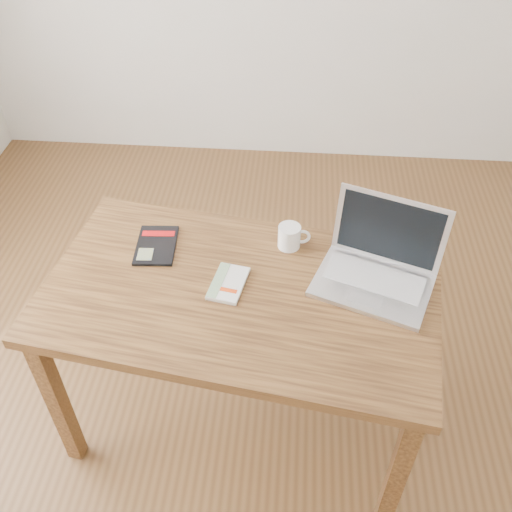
# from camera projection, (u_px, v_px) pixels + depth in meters

# --- Properties ---
(room) EXTENTS (4.04, 4.04, 2.70)m
(room) POSITION_uv_depth(u_px,v_px,m) (272.00, 118.00, 1.51)
(room) COLOR brown
(room) RESTS_ON ground
(desk) EXTENTS (1.40, 0.93, 0.75)m
(desk) POSITION_uv_depth(u_px,v_px,m) (240.00, 308.00, 1.95)
(desk) COLOR #543519
(desk) RESTS_ON ground
(white_guidebook) EXTENTS (0.13, 0.19, 0.02)m
(white_guidebook) POSITION_uv_depth(u_px,v_px,m) (228.00, 283.00, 1.90)
(white_guidebook) COLOR beige
(white_guidebook) RESTS_ON desk
(black_guidebook) EXTENTS (0.15, 0.22, 0.01)m
(black_guidebook) POSITION_uv_depth(u_px,v_px,m) (156.00, 245.00, 2.04)
(black_guidebook) COLOR black
(black_guidebook) RESTS_ON desk
(laptop) EXTENTS (0.45, 0.41, 0.26)m
(laptop) POSITION_uv_depth(u_px,v_px,m) (378.00, 265.00, 1.89)
(laptop) COLOR silver
(laptop) RESTS_ON desk
(coffee_mug) EXTENTS (0.12, 0.08, 0.09)m
(coffee_mug) POSITION_uv_depth(u_px,v_px,m) (290.00, 236.00, 2.02)
(coffee_mug) COLOR white
(coffee_mug) RESTS_ON desk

